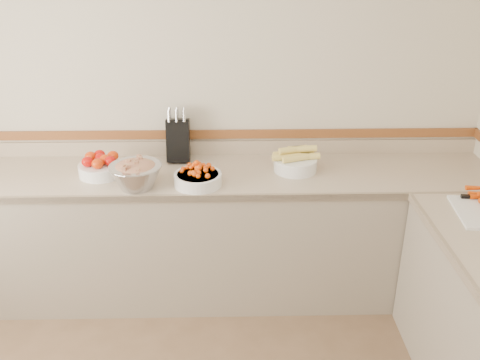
{
  "coord_description": "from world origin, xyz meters",
  "views": [
    {
      "loc": [
        0.29,
        -1.45,
        2.3
      ],
      "look_at": [
        0.35,
        1.35,
        1.0
      ],
      "focal_mm": 40.0,
      "sensor_mm": 36.0,
      "label": 1
    }
  ],
  "objects_px": {
    "knife_block": "(178,139)",
    "corn_bowl": "(295,161)",
    "tomato_bowl": "(101,166)",
    "cherry_tomato_bowl": "(198,177)",
    "rhubarb_bowl": "(136,174)"
  },
  "relations": [
    {
      "from": "corn_bowl",
      "to": "rhubarb_bowl",
      "type": "distance_m",
      "value": 1.01
    },
    {
      "from": "knife_block",
      "to": "rhubarb_bowl",
      "type": "bearing_deg",
      "value": -116.98
    },
    {
      "from": "cherry_tomato_bowl",
      "to": "corn_bowl",
      "type": "height_order",
      "value": "corn_bowl"
    },
    {
      "from": "cherry_tomato_bowl",
      "to": "rhubarb_bowl",
      "type": "xyz_separation_m",
      "value": [
        -0.37,
        -0.03,
        0.04
      ]
    },
    {
      "from": "knife_block",
      "to": "tomato_bowl",
      "type": "relative_size",
      "value": 1.31
    },
    {
      "from": "tomato_bowl",
      "to": "knife_block",
      "type": "bearing_deg",
      "value": 26.34
    },
    {
      "from": "corn_bowl",
      "to": "cherry_tomato_bowl",
      "type": "bearing_deg",
      "value": -161.52
    },
    {
      "from": "knife_block",
      "to": "cherry_tomato_bowl",
      "type": "distance_m",
      "value": 0.44
    },
    {
      "from": "tomato_bowl",
      "to": "cherry_tomato_bowl",
      "type": "relative_size",
      "value": 0.97
    },
    {
      "from": "tomato_bowl",
      "to": "cherry_tomato_bowl",
      "type": "xyz_separation_m",
      "value": [
        0.62,
        -0.17,
        -0.01
      ]
    },
    {
      "from": "knife_block",
      "to": "tomato_bowl",
      "type": "height_order",
      "value": "knife_block"
    },
    {
      "from": "rhubarb_bowl",
      "to": "knife_block",
      "type": "bearing_deg",
      "value": 63.02
    },
    {
      "from": "knife_block",
      "to": "cherry_tomato_bowl",
      "type": "xyz_separation_m",
      "value": [
        0.15,
        -0.4,
        -0.1
      ]
    },
    {
      "from": "knife_block",
      "to": "corn_bowl",
      "type": "bearing_deg",
      "value": -14.17
    },
    {
      "from": "corn_bowl",
      "to": "rhubarb_bowl",
      "type": "bearing_deg",
      "value": -166.5
    }
  ]
}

